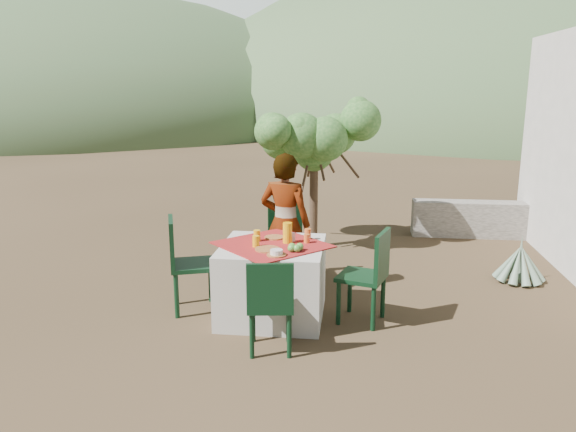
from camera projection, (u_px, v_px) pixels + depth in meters
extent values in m
plane|color=#372919|center=(218.00, 311.00, 5.87)|extent=(160.00, 160.00, 0.00)
cube|color=beige|center=(272.00, 281.00, 5.69)|extent=(1.02, 1.02, 0.75)
cube|color=maroon|center=(272.00, 245.00, 5.60)|extent=(1.30, 1.30, 0.01)
cylinder|color=black|center=(277.00, 268.00, 6.54)|extent=(0.04, 0.04, 0.45)
cylinder|color=black|center=(305.00, 266.00, 6.61)|extent=(0.04, 0.04, 0.45)
cylinder|color=black|center=(272.00, 259.00, 6.87)|extent=(0.04, 0.04, 0.45)
cylinder|color=black|center=(299.00, 258.00, 6.93)|extent=(0.04, 0.04, 0.45)
cube|color=black|center=(288.00, 245.00, 6.69)|extent=(0.53, 0.53, 0.04)
cube|color=black|center=(285.00, 221.00, 6.81)|extent=(0.41, 0.17, 0.44)
cylinder|color=black|center=(288.00, 320.00, 5.14)|extent=(0.04, 0.04, 0.43)
cylinder|color=black|center=(253.00, 320.00, 5.14)|extent=(0.04, 0.04, 0.43)
cylinder|color=black|center=(289.00, 335.00, 4.83)|extent=(0.04, 0.04, 0.43)
cylinder|color=black|center=(252.00, 335.00, 4.82)|extent=(0.04, 0.04, 0.43)
cube|color=black|center=(270.00, 305.00, 4.93)|extent=(0.45, 0.45, 0.04)
cube|color=black|center=(270.00, 287.00, 4.71)|extent=(0.40, 0.10, 0.42)
cylinder|color=black|center=(213.00, 292.00, 5.73)|extent=(0.05, 0.05, 0.49)
cylinder|color=black|center=(211.00, 280.00, 6.09)|extent=(0.05, 0.05, 0.49)
cylinder|color=black|center=(176.00, 295.00, 5.66)|extent=(0.05, 0.05, 0.49)
cylinder|color=black|center=(176.00, 282.00, 6.01)|extent=(0.05, 0.05, 0.49)
cube|color=black|center=(193.00, 265.00, 5.82)|extent=(0.58, 0.58, 0.04)
cube|color=black|center=(172.00, 242.00, 5.71)|extent=(0.19, 0.45, 0.48)
cylinder|color=black|center=(350.00, 290.00, 5.82)|extent=(0.05, 0.05, 0.47)
cylinder|color=black|center=(338.00, 302.00, 5.50)|extent=(0.05, 0.05, 0.47)
cylinder|color=black|center=(383.00, 296.00, 5.67)|extent=(0.05, 0.05, 0.47)
cylinder|color=black|center=(373.00, 308.00, 5.36)|extent=(0.05, 0.05, 0.47)
cube|color=black|center=(362.00, 277.00, 5.54)|extent=(0.55, 0.55, 0.04)
cube|color=black|center=(382.00, 255.00, 5.40)|extent=(0.17, 0.43, 0.46)
imported|color=#8C6651|center=(285.00, 224.00, 6.26)|extent=(0.65, 0.51, 1.60)
cylinder|color=#483624|center=(314.00, 200.00, 8.05)|extent=(0.12, 0.12, 1.40)
sphere|color=#225720|center=(314.00, 151.00, 7.89)|extent=(0.60, 0.60, 0.60)
sphere|color=#225720|center=(354.00, 141.00, 7.79)|extent=(0.56, 0.56, 0.56)
sphere|color=#225720|center=(280.00, 143.00, 8.02)|extent=(0.52, 0.52, 0.52)
sphere|color=#225720|center=(324.00, 134.00, 8.37)|extent=(0.54, 0.54, 0.54)
sphere|color=#225720|center=(315.00, 152.00, 7.39)|extent=(0.48, 0.48, 0.48)
sphere|color=slate|center=(518.00, 278.00, 6.77)|extent=(0.20, 0.20, 0.20)
cone|color=slate|center=(520.00, 258.00, 6.71)|extent=(0.11, 0.11, 0.57)
cone|color=slate|center=(531.00, 264.00, 6.69)|extent=(0.35, 0.16, 0.48)
cone|color=slate|center=(529.00, 262.00, 6.77)|extent=(0.34, 0.21, 0.49)
cone|color=slate|center=(523.00, 260.00, 6.83)|extent=(0.24, 0.32, 0.50)
cone|color=slate|center=(516.00, 260.00, 6.85)|extent=(0.14, 0.35, 0.48)
cone|color=slate|center=(510.00, 260.00, 6.83)|extent=(0.28, 0.29, 0.50)
cone|color=slate|center=(508.00, 262.00, 6.77)|extent=(0.35, 0.16, 0.48)
cone|color=slate|center=(511.00, 264.00, 6.69)|extent=(0.34, 0.21, 0.49)
cone|color=slate|center=(517.00, 265.00, 6.63)|extent=(0.24, 0.32, 0.50)
cone|color=slate|center=(524.00, 266.00, 6.60)|extent=(0.14, 0.35, 0.48)
cone|color=slate|center=(530.00, 266.00, 6.63)|extent=(0.28, 0.29, 0.50)
cube|color=gray|center=(498.00, 220.00, 8.67)|extent=(2.60, 0.35, 0.55)
ellipsoid|color=#395A32|center=(61.00, 120.00, 36.98)|extent=(40.00, 40.00, 16.00)
ellipsoid|color=#395A32|center=(510.00, 118.00, 39.24)|extent=(48.00, 48.00, 20.00)
ellipsoid|color=gray|center=(304.00, 108.00, 56.59)|extent=(60.00, 60.00, 24.00)
cylinder|color=brown|center=(274.00, 237.00, 5.82)|extent=(0.21, 0.21, 0.01)
cylinder|color=brown|center=(267.00, 249.00, 5.40)|extent=(0.25, 0.25, 0.01)
cylinder|color=#FDB010|center=(257.00, 236.00, 5.70)|extent=(0.07, 0.07, 0.11)
cylinder|color=#FDB010|center=(256.00, 241.00, 5.50)|extent=(0.07, 0.07, 0.11)
cylinder|color=#FDB010|center=(287.00, 233.00, 5.62)|extent=(0.09, 0.09, 0.21)
cylinder|color=brown|center=(276.00, 255.00, 5.23)|extent=(0.19, 0.19, 0.01)
cylinder|color=silver|center=(276.00, 252.00, 5.22)|extent=(0.12, 0.12, 0.04)
cylinder|color=orange|center=(307.00, 238.00, 5.63)|extent=(0.06, 0.06, 0.09)
cylinder|color=orange|center=(308.00, 234.00, 5.78)|extent=(0.07, 0.07, 0.11)
cube|color=silver|center=(292.00, 237.00, 5.68)|extent=(0.08, 0.06, 0.09)
sphere|color=#539737|center=(292.00, 247.00, 5.38)|extent=(0.07, 0.07, 0.07)
sphere|color=#539737|center=(300.00, 247.00, 5.38)|extent=(0.07, 0.07, 0.07)
sphere|color=#539737|center=(297.00, 248.00, 5.32)|extent=(0.07, 0.07, 0.07)
sphere|color=#539737|center=(291.00, 248.00, 5.33)|extent=(0.07, 0.07, 0.07)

